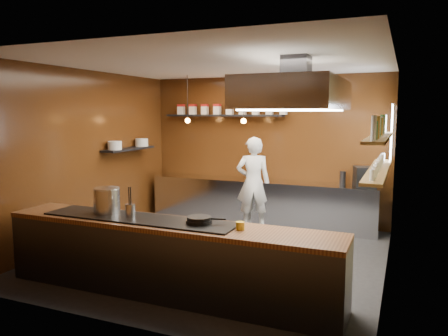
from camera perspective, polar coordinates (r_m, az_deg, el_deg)
The scene contains 26 objects.
floor at distance 7.09m, azimuth -0.79°, elevation -11.33°, with size 5.00×5.00×0.00m, color black.
back_wall at distance 9.10m, azimuth 5.48°, elevation 2.43°, with size 5.00×5.00×0.00m, color #341909.
left_wall at distance 8.09m, azimuth -17.29°, elevation 1.53°, with size 5.00×5.00×0.00m, color #341909.
right_wall at distance 6.21m, azimuth 20.84°, elevation -0.25°, with size 5.00×5.00×0.00m, color brown.
ceiling at distance 6.76m, azimuth -0.84°, elevation 13.53°, with size 5.00×5.00×0.00m, color silver.
window_pane at distance 7.88m, azimuth 21.04°, elevation 4.15°, with size 1.00×1.00×0.00m, color white.
prep_counter at distance 8.94m, azimuth 4.77°, elevation -4.46°, with size 4.60×0.65×0.90m, color silver.
pass_counter at distance 5.59m, azimuth -7.52°, elevation -11.53°, with size 4.40×0.72×0.94m.
tin_shelf at distance 9.25m, azimuth -0.10°, elevation 6.88°, with size 2.60×0.26×0.04m, color black.
plate_shelf at distance 8.78m, azimuth -12.31°, elevation 2.44°, with size 0.30×1.40×0.04m, color black.
bottle_shelf_upper at distance 6.48m, azimuth 19.68°, elevation 3.83°, with size 0.26×2.80×0.04m, color olive.
bottle_shelf_lower at distance 6.52m, azimuth 19.50°, elevation -0.30°, with size 0.26×2.80×0.04m, color olive.
extractor_hood at distance 5.93m, azimuth 9.33°, elevation 9.53°, with size 1.20×2.00×0.72m.
pendant_left at distance 8.86m, azimuth -4.77°, elevation 6.52°, with size 0.10×0.10×0.95m.
pendant_right at distance 8.38m, azimuth 2.58°, elevation 6.50°, with size 0.10×0.10×0.95m.
storage_tins at distance 9.19m, azimuth 0.77°, elevation 7.69°, with size 2.43×0.13×0.22m.
plate_stacks at distance 8.77m, azimuth -12.33°, elevation 3.09°, with size 0.26×1.16×0.16m.
bottles at distance 6.48m, azimuth 19.73°, elevation 5.06°, with size 0.06×2.66×0.24m.
wine_glasses at distance 6.51m, azimuth 19.54°, elevation 0.45°, with size 0.07×2.37×0.13m.
stockpot_large at distance 6.01m, azimuth -15.06°, elevation -4.06°, with size 0.34×0.34×0.33m, color #B2B4B9.
stockpot_small at distance 5.99m, azimuth -15.08°, elevation -4.17°, with size 0.34×0.34×0.32m, color silver.
utensil_crock at distance 5.70m, azimuth -12.15°, elevation -5.45°, with size 0.13×0.13×0.16m, color silver.
frying_pan at distance 5.29m, azimuth -3.24°, elevation -6.78°, with size 0.48×0.32×0.08m.
butter_jar at distance 5.07m, azimuth 2.14°, elevation -7.54°, with size 0.10×0.10×0.09m, color gold.
espresso_machine at distance 8.47m, azimuth 17.91°, elevation -1.08°, with size 0.37×0.35×0.37m, color black.
chef at distance 8.53m, azimuth 3.84°, elevation -1.94°, with size 0.66×0.43×1.80m, color silver.
Camera 1 is at (2.68, -6.16, 2.26)m, focal length 35.00 mm.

